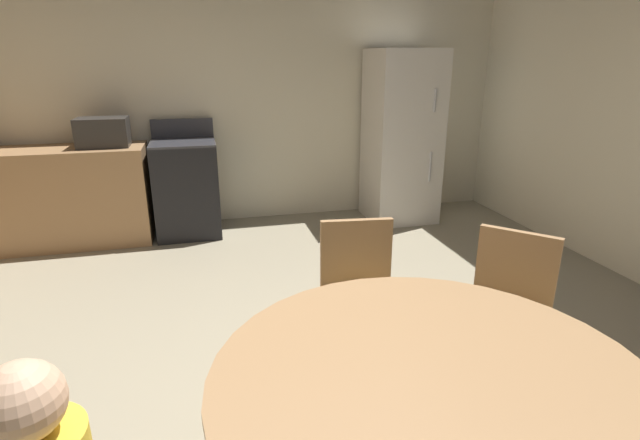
{
  "coord_description": "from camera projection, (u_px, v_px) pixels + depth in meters",
  "views": [
    {
      "loc": [
        -0.38,
        -1.94,
        1.66
      ],
      "look_at": [
        0.27,
        0.65,
        0.76
      ],
      "focal_mm": 26.95,
      "sensor_mm": 36.0,
      "label": 1
    }
  ],
  "objects": [
    {
      "name": "ground_plane",
      "position": [
        299.0,
        408.0,
        2.4
      ],
      "size": [
        14.0,
        14.0,
        0.0
      ],
      "primitive_type": "plane",
      "color": "gray"
    },
    {
      "name": "wall_back",
      "position": [
        233.0,
        91.0,
        4.9
      ],
      "size": [
        6.03,
        0.12,
        2.7
      ],
      "primitive_type": "cube",
      "color": "beige",
      "rests_on": "ground"
    },
    {
      "name": "kitchen_counter",
      "position": [
        44.0,
        198.0,
        4.4
      ],
      "size": [
        1.83,
        0.6,
        0.9
      ],
      "primitive_type": "cube",
      "color": "#9E754C",
      "rests_on": "ground"
    },
    {
      "name": "oven_range",
      "position": [
        187.0,
        188.0,
        4.69
      ],
      "size": [
        0.6,
        0.6,
        1.1
      ],
      "color": "black",
      "rests_on": "ground"
    },
    {
      "name": "refrigerator",
      "position": [
        401.0,
        137.0,
        5.03
      ],
      "size": [
        0.68,
        0.68,
        1.76
      ],
      "color": "silver",
      "rests_on": "ground"
    },
    {
      "name": "microwave",
      "position": [
        103.0,
        132.0,
        4.35
      ],
      "size": [
        0.44,
        0.32,
        0.26
      ],
      "primitive_type": "cube",
      "color": "#2D2B28",
      "rests_on": "kitchen_counter"
    },
    {
      "name": "dining_table",
      "position": [
        429.0,
        414.0,
        1.49
      ],
      "size": [
        1.36,
        1.36,
        0.76
      ],
      "color": "#9E754C",
      "rests_on": "ground"
    },
    {
      "name": "chair_northeast",
      "position": [
        506.0,
        309.0,
        2.34
      ],
      "size": [
        0.57,
        0.57,
        0.87
      ],
      "rotation": [
        0.0,
        0.0,
        3.88
      ],
      "color": "#9E754C",
      "rests_on": "ground"
    },
    {
      "name": "chair_north",
      "position": [
        360.0,
        294.0,
        2.49
      ],
      "size": [
        0.44,
        0.44,
        0.87
      ],
      "rotation": [
        0.0,
        0.0,
        4.59
      ],
      "color": "#9E754C",
      "rests_on": "ground"
    }
  ]
}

